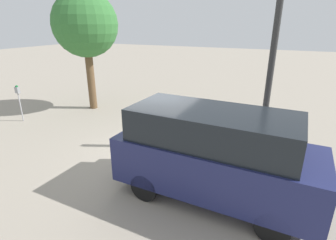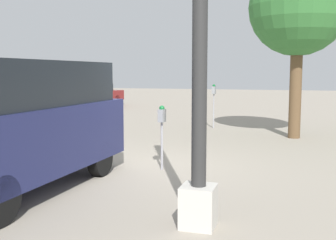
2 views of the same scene
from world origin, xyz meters
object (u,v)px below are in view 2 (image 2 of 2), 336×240
parking_meter_near (162,122)px  street_tree (298,8)px  lamp_post (200,70)px  parked_van (17,122)px  car_distant (92,94)px  parking_meter_far (214,96)px

parking_meter_near → street_tree: 6.49m
lamp_post → street_tree: (-8.12, 1.19, 1.87)m
lamp_post → parked_van: 3.46m
parked_van → street_tree: size_ratio=0.86×
car_distant → street_tree: street_tree is taller
parking_meter_far → lamp_post: lamp_post is taller
car_distant → street_tree: size_ratio=0.85×
street_tree → parking_meter_far: bearing=-118.9°
car_distant → street_tree: (8.46, 11.11, 3.18)m
parking_meter_near → street_tree: size_ratio=0.25×
parking_meter_near → parked_van: (2.19, -1.84, 0.20)m
car_distant → lamp_post: bearing=-144.3°
parking_meter_near → parking_meter_far: 6.71m
lamp_post → street_tree: size_ratio=1.03×
lamp_post → parked_van: size_ratio=1.19×
parked_van → car_distant: 17.18m
parking_meter_near → parked_van: size_ratio=0.29×
parking_meter_near → street_tree: bearing=156.4°
lamp_post → street_tree: 8.42m
parking_meter_near → car_distant: 16.08m
parked_van → street_tree: (-7.37, 4.46, 2.73)m
parked_van → parking_meter_far: bearing=171.1°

